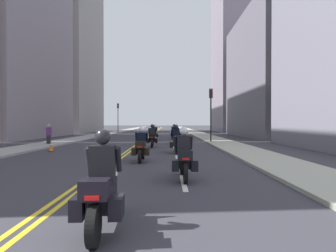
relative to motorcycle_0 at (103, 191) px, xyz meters
name	(u,v)px	position (x,y,z in m)	size (l,w,h in m)	color
ground_plane	(154,133)	(-1.33, 43.88, -0.65)	(264.00, 264.00, 0.00)	#323138
sidewalk_left	(111,133)	(-8.32, 43.88, -0.59)	(2.58, 144.00, 0.12)	gray
sidewalk_right	(197,133)	(5.66, 43.88, -0.59)	(2.58, 144.00, 0.12)	#9FA28F
centreline_yellow_inner	(153,133)	(-1.45, 43.88, -0.65)	(0.12, 132.00, 0.01)	yellow
centreline_yellow_outer	(155,133)	(-1.21, 43.88, -0.65)	(0.12, 132.00, 0.01)	yellow
lane_dashes_white	(173,140)	(1.52, 24.88, -0.65)	(0.14, 56.40, 0.01)	silver
building_left_1	(17,10)	(-16.54, 29.84, 14.10)	(7.55, 17.93, 29.49)	gray
building_right_1	(278,76)	(14.57, 32.25, 6.86)	(8.93, 18.60, 15.02)	slate
building_left_2	(68,54)	(-17.53, 50.59, 13.73)	(9.53, 17.88, 28.75)	gray
building_right_2	(240,48)	(14.48, 51.18, 14.96)	(8.74, 13.65, 31.22)	gray
motorcycle_0	(103,191)	(0.00, 0.00, 0.00)	(0.78, 2.14, 1.64)	black
motorcycle_1	(185,158)	(1.55, 4.32, 0.02)	(0.77, 2.13, 1.62)	black
motorcycle_2	(142,147)	(-0.13, 8.57, -0.01)	(0.76, 2.15, 1.57)	black
motorcycle_3	(177,141)	(1.54, 12.39, 0.01)	(0.76, 2.22, 1.63)	black
motorcycle_4	(153,138)	(-0.05, 16.43, 0.00)	(0.76, 2.23, 1.63)	black
motorcycle_5	(177,136)	(1.72, 20.22, 0.00)	(0.77, 2.15, 1.60)	black
motorcycle_6	(155,134)	(-0.27, 24.31, -0.01)	(0.77, 2.27, 1.58)	black
motorcycle_7	(175,133)	(1.73, 28.08, -0.01)	(0.77, 2.09, 1.59)	black
traffic_cone_0	(52,146)	(-6.01, 13.25, -0.32)	(0.32, 0.32, 0.67)	black
traffic_light_near	(212,105)	(4.77, 20.93, 2.59)	(0.28, 0.38, 4.67)	black
traffic_light_far	(119,113)	(-7.43, 45.85, 2.78)	(0.28, 0.38, 4.99)	black
pedestrian_0	(50,134)	(-8.11, 18.14, 0.18)	(0.40, 0.30, 1.62)	#26292E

